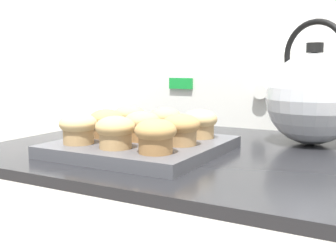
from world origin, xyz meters
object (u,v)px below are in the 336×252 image
Objects in this scene: muffin_r2_c0 at (130,118)px; muffin_r2_c1 at (165,120)px; muffin_r0_c2 at (156,135)px; muffin_r2_c2 at (200,123)px; muffin_r1_c0 at (107,123)px; muffin_r1_c1 at (142,125)px; muffin_r1_c2 at (181,129)px; tea_kettle at (312,97)px; muffin_r0_c0 at (78,128)px; muffin_r0_c1 at (115,131)px; muffin_pan at (142,146)px.

muffin_r2_c1 is at bearing 0.53° from muffin_r2_c0.
muffin_r2_c2 is at bearing 89.90° from muffin_r0_c2.
muffin_r2_c0 is (-0.01, 0.09, 0.00)m from muffin_r1_c0.
muffin_r2_c1 and muffin_r2_c2 have the same top height.
muffin_r1_c0 and muffin_r1_c1 have the same top height.
muffin_r2_c1 is (-0.08, 0.09, 0.00)m from muffin_r1_c2.
muffin_r0_c0 is at bearing -136.92° from tea_kettle.
muffin_r1_c0 is at bearing -144.32° from tea_kettle.
muffin_r2_c0 is at bearing 93.29° from muffin_r1_c0.
muffin_r0_c0 is 0.17m from muffin_r0_c2.
muffin_r0_c2 is 1.00× the size of muffin_r1_c2.
tea_kettle reaches higher than muffin_r1_c0.
muffin_r0_c1 is 1.00× the size of muffin_r2_c2.
muffin_r2_c0 is 1.00× the size of muffin_r2_c1.
muffin_r0_c0 is 0.19m from muffin_r1_c2.
muffin_r2_c2 is at bearing 44.83° from muffin_r1_c1.
muffin_r1_c0 and muffin_r1_c2 have the same top height.
muffin_r1_c1 is at bearing 114.90° from muffin_pan.
muffin_r2_c0 and muffin_r2_c1 have the same top height.
muffin_r1_c1 and muffin_r2_c0 have the same top height.
muffin_r1_c1 is at bearing 90.50° from muffin_r0_c1.
tea_kettle reaches higher than muffin_r0_c0.
muffin_r1_c0 and muffin_r2_c2 have the same top height.
muffin_r2_c1 is (0.09, 0.17, 0.00)m from muffin_r0_c0.
muffin_r1_c0 is at bearing 86.99° from muffin_r0_c0.
muffin_r0_c2 is 1.00× the size of muffin_r2_c2.
muffin_r0_c2 is at bearing -1.51° from muffin_r0_c0.
muffin_r2_c2 is 0.27× the size of tea_kettle.
muffin_r1_c2 reaches higher than muffin_pan.
muffin_pan is 4.22× the size of muffin_r0_c0.
tea_kettle reaches higher than muffin_r2_c0.
muffin_r1_c0 is 0.12m from muffin_r2_c1.
muffin_r0_c2 is 0.38m from tea_kettle.
muffin_r0_c1 is 1.00× the size of muffin_r2_c0.
muffin_r2_c2 is (0.16, 0.09, 0.00)m from muffin_r1_c0.
tea_kettle reaches higher than muffin_r0_c1.
muffin_r2_c1 is at bearing 62.73° from muffin_r0_c0.
muffin_r0_c0 and muffin_r2_c0 have the same top height.
muffin_r2_c2 is at bearing 64.08° from muffin_r0_c1.
muffin_r0_c1 is 0.42m from tea_kettle.
muffin_r1_c0 is 0.16m from muffin_r1_c2.
muffin_pan is at bearing 89.70° from muffin_r0_c1.
muffin_r1_c0 is at bearing -176.32° from muffin_r1_c1.
muffin_r0_c0 and muffin_r1_c0 have the same top height.
muffin_r0_c1 is 0.19m from muffin_r2_c0.
muffin_r1_c0 is at bearing -151.74° from muffin_r2_c2.
muffin_r2_c1 is (0.08, 0.09, 0.00)m from muffin_r1_c0.
muffin_r0_c1 and muffin_r1_c2 have the same top height.
muffin_r2_c1 is 0.08m from muffin_r2_c2.
muffin_pan is 0.37m from tea_kettle.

